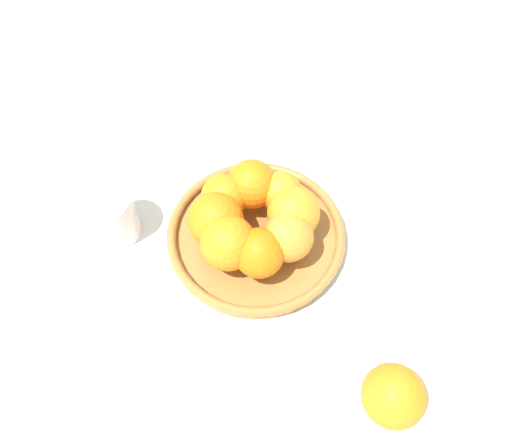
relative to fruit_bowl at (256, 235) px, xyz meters
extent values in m
plane|color=silver|center=(0.00, 0.00, -0.01)|extent=(4.00, 4.00, 0.00)
cylinder|color=#A57238|center=(0.00, 0.00, -0.01)|extent=(0.27, 0.27, 0.01)
torus|color=#A57238|center=(0.00, 0.00, 0.01)|extent=(0.28, 0.28, 0.01)
sphere|color=orange|center=(-0.03, 0.05, 0.06)|extent=(0.08, 0.08, 0.08)
sphere|color=orange|center=(-0.06, 0.02, 0.05)|extent=(0.08, 0.08, 0.08)
sphere|color=orange|center=(-0.05, -0.03, 0.05)|extent=(0.07, 0.07, 0.07)
sphere|color=orange|center=(-0.01, -0.06, 0.05)|extent=(0.08, 0.08, 0.08)
sphere|color=orange|center=(0.03, -0.05, 0.05)|extent=(0.08, 0.08, 0.08)
sphere|color=orange|center=(0.06, -0.02, 0.05)|extent=(0.07, 0.07, 0.07)
sphere|color=orange|center=(0.05, 0.03, 0.05)|extent=(0.08, 0.08, 0.08)
sphere|color=orange|center=(0.02, 0.06, 0.05)|extent=(0.07, 0.07, 0.07)
sphere|color=orange|center=(-0.16, -0.26, 0.03)|extent=(0.08, 0.08, 0.08)
cylinder|color=white|center=(-0.07, 0.21, 0.03)|extent=(0.08, 0.08, 0.09)
camera|label=1|loc=(-0.38, -0.16, 0.67)|focal=35.00mm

